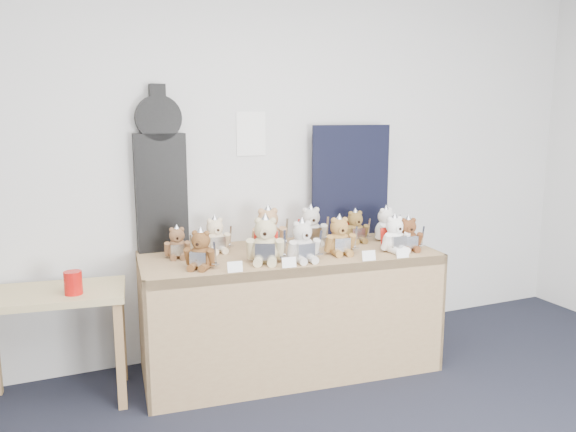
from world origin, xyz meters
name	(u,v)px	position (x,y,z in m)	size (l,w,h in m)	color
room_shell	(251,134)	(0.22, 2.49, 1.54)	(6.00, 6.00, 6.00)	white
display_table	(291,280)	(0.31, 2.01, 0.62)	(1.96, 0.97, 0.79)	#926F4A
side_table	(52,312)	(-1.12, 2.17, 0.55)	(0.87, 0.56, 0.68)	#A08956
guitar_case	(160,171)	(-0.42, 2.44, 1.31)	(0.33, 0.10, 1.07)	black
navy_board	(351,181)	(0.94, 2.38, 1.19)	(0.61, 0.02, 0.81)	black
red_cup	(73,283)	(-1.00, 2.06, 0.74)	(0.10, 0.10, 0.13)	red
teddy_front_far_left	(201,251)	(-0.30, 1.92, 0.89)	(0.21, 0.21, 0.26)	brown
teddy_front_left	(265,242)	(0.09, 1.89, 0.92)	(0.25, 0.25, 0.32)	#C1B388
teddy_front_centre	(303,243)	(0.31, 1.83, 0.90)	(0.23, 0.18, 0.29)	beige
teddy_front_right	(340,237)	(0.60, 1.90, 0.90)	(0.22, 0.19, 0.27)	olive
teddy_front_far_right	(395,236)	(0.96, 1.81, 0.90)	(0.22, 0.18, 0.27)	white
teddy_front_end	(408,235)	(1.06, 1.81, 0.89)	(0.20, 0.18, 0.25)	brown
teddy_back_left	(215,237)	(-0.12, 2.26, 0.89)	(0.21, 0.17, 0.26)	beige
teddy_back_centre_left	(268,231)	(0.22, 2.19, 0.92)	(0.26, 0.22, 0.32)	tan
teddy_back_centre_right	(311,227)	(0.55, 2.22, 0.91)	(0.24, 0.21, 0.30)	beige
teddy_back_right	(355,228)	(0.86, 2.16, 0.89)	(0.21, 0.17, 0.25)	brown
teddy_back_end	(386,225)	(1.09, 2.12, 0.90)	(0.22, 0.20, 0.27)	white
teddy_back_far_left	(177,244)	(-0.38, 2.21, 0.88)	(0.18, 0.16, 0.22)	brown
entry_card_a	(235,267)	(-0.15, 1.75, 0.82)	(0.09, 0.00, 0.06)	white
entry_card_b	(289,262)	(0.17, 1.72, 0.82)	(0.09, 0.00, 0.06)	white
entry_card_c	(369,256)	(0.68, 1.67, 0.82)	(0.09, 0.00, 0.06)	white
entry_card_d	(403,253)	(0.91, 1.65, 0.82)	(0.08, 0.00, 0.06)	white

